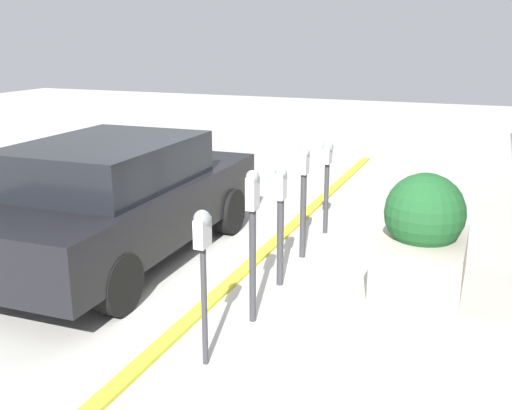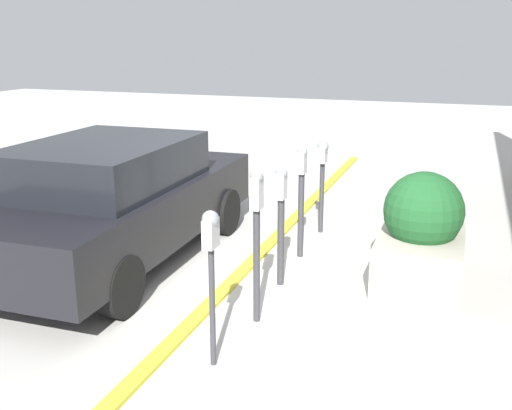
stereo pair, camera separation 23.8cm
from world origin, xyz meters
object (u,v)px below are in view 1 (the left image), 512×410
(parked_car_front, at_px, (116,198))
(parking_meter_farthest, at_px, (327,169))
(parking_meter_nearest, at_px, (203,250))
(parking_meter_second, at_px, (253,224))
(parking_meter_fourth, at_px, (304,189))
(parking_meter_middle, at_px, (281,212))
(planter_box, at_px, (423,238))

(parked_car_front, bearing_deg, parking_meter_farthest, -48.96)
(parking_meter_nearest, height_order, parking_meter_second, parking_meter_second)
(parked_car_front, bearing_deg, parking_meter_nearest, -132.25)
(parking_meter_farthest, bearing_deg, parking_meter_fourth, 179.11)
(parked_car_front, bearing_deg, parking_meter_middle, -91.95)
(parking_meter_middle, bearing_deg, parking_meter_fourth, 1.57)
(planter_box, relative_size, parked_car_front, 0.30)
(parking_meter_second, distance_m, parked_car_front, 2.45)
(parking_meter_nearest, distance_m, parking_meter_fourth, 2.80)
(parking_meter_farthest, xyz_separation_m, parked_car_front, (-1.95, 2.17, -0.14))
(parking_meter_nearest, relative_size, parking_meter_middle, 1.02)
(parking_meter_nearest, xyz_separation_m, parking_meter_second, (0.90, -0.08, -0.03))
(parking_meter_second, distance_m, planter_box, 2.14)
(parking_meter_fourth, height_order, planter_box, parking_meter_fourth)
(parking_meter_farthest, bearing_deg, parked_car_front, 131.97)
(parking_meter_second, xyz_separation_m, parking_meter_farthest, (2.94, 0.06, -0.08))
(parking_meter_nearest, relative_size, parking_meter_farthest, 1.05)
(parking_meter_second, bearing_deg, parking_meter_fourth, 2.25)
(parking_meter_middle, bearing_deg, planter_box, -69.30)
(parking_meter_nearest, bearing_deg, parking_meter_second, -4.96)
(parking_meter_middle, bearing_deg, parked_car_front, 88.98)
(parking_meter_second, relative_size, parking_meter_farthest, 1.16)
(parking_meter_second, xyz_separation_m, parked_car_front, (0.99, 2.23, -0.22))
(parking_meter_fourth, bearing_deg, parking_meter_nearest, 179.92)
(planter_box, bearing_deg, parking_meter_nearest, 147.86)
(parking_meter_nearest, height_order, parked_car_front, parked_car_front)
(parking_meter_middle, bearing_deg, parking_meter_farthest, 0.27)
(parking_meter_nearest, distance_m, parking_meter_second, 0.91)
(parking_meter_second, bearing_deg, parking_meter_farthest, 1.13)
(parking_meter_farthest, bearing_deg, parking_meter_nearest, 179.70)
(parking_meter_middle, height_order, planter_box, parking_meter_middle)
(parking_meter_farthest, relative_size, parked_car_front, 0.29)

